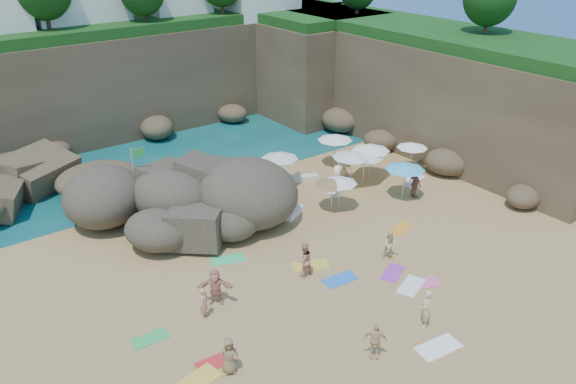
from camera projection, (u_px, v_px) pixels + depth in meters
ground at (292, 256)px, 29.55m from camera, size 120.00×120.00×0.00m
seawater at (93, 114)px, 51.13m from camera, size 120.00×120.00×0.00m
cliff_back at (130, 78)px, 46.86m from camera, size 44.00×8.00×8.00m
cliff_right at (424, 89)px, 43.79m from camera, size 8.00×30.00×8.00m
cliff_corner at (308, 64)px, 51.34m from camera, size 10.00×12.00×8.00m
rock_outcrop at (189, 222)px, 32.85m from camera, size 11.11×9.99×3.64m
flag_pole at (136, 174)px, 32.19m from camera, size 0.87×0.12×4.44m
parasol_0 at (280, 156)px, 36.47m from camera, size 2.44×2.44×2.31m
parasol_1 at (371, 148)px, 37.48m from camera, size 2.56×2.56×2.42m
parasol_2 at (335, 137)px, 39.46m from camera, size 2.47×2.47×2.34m
parasol_3 at (412, 146)px, 38.82m from camera, size 2.15×2.15×2.03m
parasol_5 at (352, 155)px, 36.42m from camera, size 2.55×2.55×2.41m
parasol_6 at (332, 182)px, 33.46m from camera, size 2.14×2.14×2.03m
parasol_8 at (365, 155)px, 36.72m from camera, size 2.39×2.39×2.26m
parasol_9 at (272, 190)px, 31.85m from camera, size 2.46×2.46×2.33m
parasol_10 at (405, 167)px, 34.79m from camera, size 2.48×2.48×2.35m
parasol_11 at (340, 181)px, 33.56m from camera, size 2.17×2.17×2.06m
lounger_0 at (293, 213)px, 33.59m from camera, size 1.94×1.43×0.29m
lounger_1 at (263, 188)px, 36.70m from camera, size 1.92×0.88×0.29m
lounger_2 at (339, 169)px, 39.56m from camera, size 1.53×1.39×0.24m
lounger_3 at (337, 192)px, 36.22m from camera, size 1.63×0.92×0.24m
lounger_4 at (305, 178)px, 38.15m from camera, size 1.90×1.11×0.28m
lounger_5 at (415, 181)px, 37.62m from camera, size 1.94×1.03×0.29m
towel_2 at (437, 347)px, 23.25m from camera, size 1.89×1.35×0.03m
towel_3 at (150, 338)px, 23.72m from camera, size 1.58×0.84×0.03m
towel_4 at (196, 381)px, 21.51m from camera, size 2.03×1.27×0.03m
towel_5 at (411, 286)px, 27.12m from camera, size 1.95×1.45×0.03m
towel_6 at (393, 273)px, 28.13m from camera, size 1.83×1.42×0.03m
towel_7 at (215, 362)px, 22.44m from camera, size 1.60×0.90×0.03m
towel_8 at (340, 279)px, 27.60m from camera, size 1.79×1.00×0.03m
towel_9 at (422, 283)px, 27.32m from camera, size 1.95×1.49×0.03m
towel_10 at (401, 229)px, 32.13m from camera, size 1.74×1.18×0.03m
towel_11 at (228, 259)px, 29.23m from camera, size 1.96×1.42×0.03m
towel_12 at (310, 265)px, 28.72m from camera, size 2.10×1.64×0.03m
towel_13 at (439, 347)px, 23.23m from camera, size 2.03×1.20×0.03m
person_stand_0 at (204, 303)px, 24.69m from camera, size 0.67×0.64×1.53m
person_stand_1 at (304, 260)px, 27.57m from camera, size 0.91×0.73×1.80m
person_stand_2 at (163, 206)px, 32.75m from camera, size 1.20×1.16×1.83m
person_stand_3 at (415, 184)px, 35.41m from camera, size 0.65×1.15×1.86m
person_stand_4 at (344, 166)px, 38.36m from camera, size 0.83×0.64×1.51m
person_stand_5 at (131, 205)px, 33.16m from camera, size 1.47×1.06×1.56m
person_stand_6 at (425, 308)px, 24.14m from camera, size 0.70×0.78×1.80m
person_lie_1 at (374, 353)px, 22.66m from camera, size 1.83×1.86×0.40m
person_lie_2 at (230, 368)px, 21.89m from camera, size 1.25×1.74×0.42m
person_lie_3 at (216, 299)px, 25.85m from camera, size 2.36×2.38×0.47m
person_lie_5 at (390, 253)px, 29.24m from camera, size 1.51×1.73×0.59m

